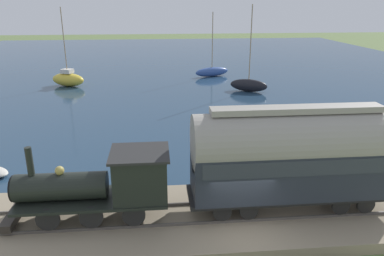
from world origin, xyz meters
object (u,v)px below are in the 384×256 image
object	(u,v)px
passenger_coach	(293,154)
rowboat_mid_harbor	(346,129)
sailboat_yellow	(68,79)
sailboat_black	(249,85)
steam_locomotive	(107,182)
sailboat_blue	(212,71)

from	to	relation	value
passenger_coach	rowboat_mid_harbor	bearing A→B (deg)	-37.00
passenger_coach	sailboat_yellow	size ratio (longest dim) A/B	1.02
sailboat_black	rowboat_mid_harbor	distance (m)	13.78
steam_locomotive	sailboat_blue	distance (m)	33.97
steam_locomotive	passenger_coach	bearing A→B (deg)	-90.00
steam_locomotive	sailboat_blue	xyz separation A→B (m)	(32.69, -9.12, -1.52)
steam_locomotive	rowboat_mid_harbor	distance (m)	19.21
passenger_coach	sailboat_yellow	world-z (taller)	sailboat_yellow
steam_locomotive	sailboat_black	size ratio (longest dim) A/B	0.75
sailboat_yellow	rowboat_mid_harbor	bearing A→B (deg)	-103.73
passenger_coach	rowboat_mid_harbor	distance (m)	13.87
passenger_coach	sailboat_blue	bearing A→B (deg)	-2.72
steam_locomotive	sailboat_yellow	distance (m)	29.57
passenger_coach	sailboat_blue	size ratio (longest dim) A/B	1.11
steam_locomotive	passenger_coach	size ratio (longest dim) A/B	0.76
passenger_coach	sailboat_yellow	bearing A→B (deg)	28.08
steam_locomotive	rowboat_mid_harbor	world-z (taller)	steam_locomotive
steam_locomotive	passenger_coach	xyz separation A→B (m)	(0.00, -7.57, 0.90)
passenger_coach	sailboat_blue	distance (m)	32.81
steam_locomotive	sailboat_black	distance (m)	26.75
passenger_coach	rowboat_mid_harbor	xyz separation A→B (m)	(10.84, -8.17, -2.87)
passenger_coach	sailboat_black	world-z (taller)	sailboat_black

